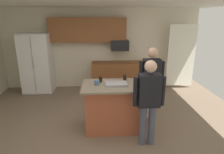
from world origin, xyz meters
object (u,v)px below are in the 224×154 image
tumbler_amber (100,79)px  serving_tray (116,84)px  mug_blue_stoneware (136,84)px  kitchen_island (113,106)px  person_elder_center (149,98)px  glass_stout_tall (125,78)px  mug_ceramic_white (96,82)px  glass_dark_ale (135,82)px  microwave_over_range (120,45)px  person_host_foreground (151,79)px  refrigerator (37,63)px

tumbler_amber → serving_tray: bearing=-31.0°
tumbler_amber → mug_blue_stoneware: tumbler_amber is taller
kitchen_island → serving_tray: size_ratio=2.88×
kitchen_island → person_elder_center: person_elder_center is taller
person_elder_center → glass_stout_tall: size_ratio=11.29×
tumbler_amber → glass_stout_tall: size_ratio=0.89×
kitchen_island → mug_ceramic_white: (-0.33, 0.02, 0.53)m
glass_dark_ale → glass_stout_tall: glass_stout_tall is taller
kitchen_island → tumbler_amber: bearing=144.3°
mug_ceramic_white → glass_stout_tall: (0.61, 0.20, 0.02)m
person_elder_center → tumbler_amber: bearing=2.8°
tumbler_amber → microwave_over_range: bearing=74.6°
person_host_foreground → mug_ceramic_white: size_ratio=12.95×
glass_stout_tall → serving_tray: bearing=-132.0°
refrigerator → glass_stout_tall: size_ratio=12.96×
person_host_foreground → serving_tray: person_host_foreground is taller
microwave_over_range → serving_tray: size_ratio=1.27×
glass_dark_ale → glass_stout_tall: bearing=131.1°
microwave_over_range → person_host_foreground: size_ratio=0.33×
person_host_foreground → person_elder_center: (-0.29, -0.96, -0.05)m
glass_stout_tall → serving_tray: size_ratio=0.32×
person_host_foreground → mug_blue_stoneware: size_ratio=12.53×
refrigerator → serving_tray: (2.30, -2.34, 0.07)m
person_host_foreground → microwave_over_range: bearing=-97.3°
kitchen_island → person_elder_center: 0.96m
person_host_foreground → tumbler_amber: person_host_foreground is taller
kitchen_island → mug_blue_stoneware: bearing=-17.7°
refrigerator → glass_stout_tall: refrigerator is taller
kitchen_island → person_elder_center: size_ratio=0.79×
kitchen_island → mug_blue_stoneware: mug_blue_stoneware is taller
person_elder_center → serving_tray: size_ratio=3.66×
person_host_foreground → tumbler_amber: bearing=-13.1°
tumbler_amber → glass_stout_tall: (0.52, 0.03, 0.01)m
person_elder_center → tumbler_amber: 1.17m
kitchen_island → mug_blue_stoneware: (0.45, -0.14, 0.53)m
glass_stout_tall → mug_blue_stoneware: glass_stout_tall is taller
mug_ceramic_white → glass_dark_ale: (0.79, -0.02, 0.01)m
refrigerator → microwave_over_range: size_ratio=3.31×
microwave_over_range → glass_stout_tall: 2.27m
microwave_over_range → glass_dark_ale: bearing=-88.0°
mug_ceramic_white → glass_dark_ale: 0.79m
glass_stout_tall → glass_dark_ale: bearing=-48.9°
person_host_foreground → glass_stout_tall: bearing=-9.3°
kitchen_island → mug_ceramic_white: size_ratio=9.76×
person_elder_center → serving_tray: bearing=-3.0°
refrigerator → person_host_foreground: refrigerator is taller
glass_dark_ale → tumbler_amber: bearing=165.6°
glass_stout_tall → serving_tray: 0.31m
tumbler_amber → kitchen_island: bearing=-35.7°
person_host_foreground → glass_dark_ale: bearing=17.5°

